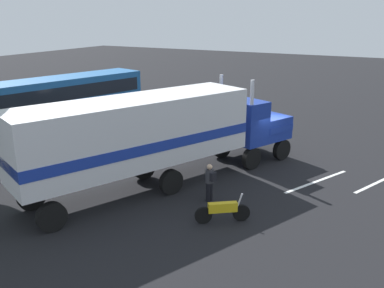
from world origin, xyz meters
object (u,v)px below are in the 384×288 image
(semi_truck, at_px, (158,132))
(person_bystander, at_px, (210,181))
(parked_bus, at_px, (66,97))
(motorcycle, at_px, (223,210))

(semi_truck, bearing_deg, person_bystander, -98.80)
(parked_bus, distance_m, motorcycle, 17.10)
(parked_bus, relative_size, motorcycle, 6.44)
(person_bystander, bearing_deg, motorcycle, -139.11)
(person_bystander, xyz_separation_m, motorcycle, (-1.44, -1.24, -0.41))
(semi_truck, height_order, motorcycle, semi_truck)
(person_bystander, relative_size, motorcycle, 0.93)
(motorcycle, bearing_deg, semi_truck, 65.07)
(semi_truck, xyz_separation_m, motorcycle, (-1.86, -4.01, -2.04))
(person_bystander, height_order, parked_bus, parked_bus)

